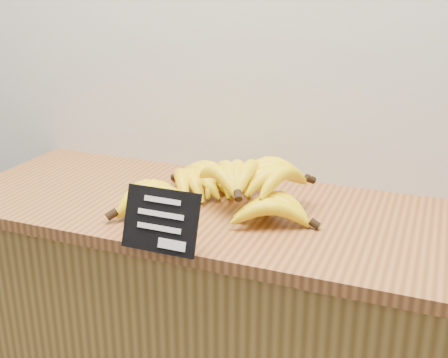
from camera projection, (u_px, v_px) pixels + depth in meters
counter_top at (231, 212)px, 1.40m from camera, size 1.43×0.54×0.03m
chalkboard_sign at (161, 221)px, 1.16m from camera, size 0.17×0.05×0.13m
banana_pile at (224, 186)px, 1.38m from camera, size 0.52×0.40×0.12m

